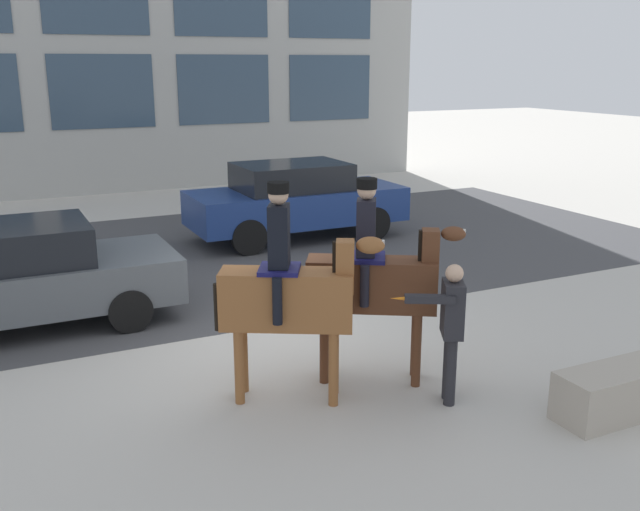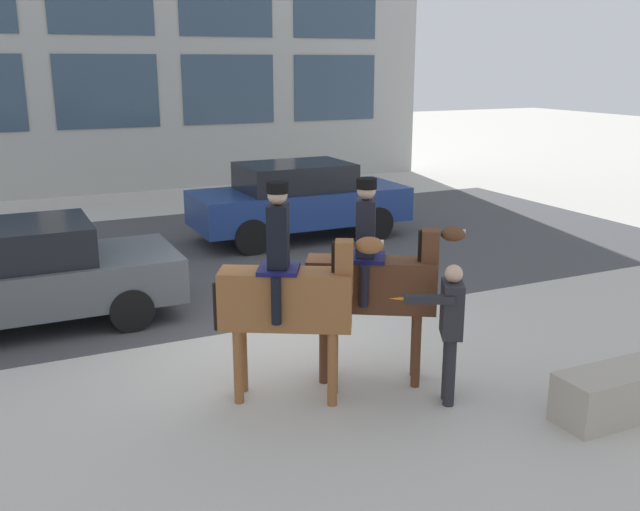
{
  "view_description": "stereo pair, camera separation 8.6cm",
  "coord_description": "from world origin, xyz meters",
  "px_view_note": "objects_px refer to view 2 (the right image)",
  "views": [
    {
      "loc": [
        -3.49,
        -8.73,
        3.77
      ],
      "look_at": [
        0.22,
        -1.04,
        1.45
      ],
      "focal_mm": 40.0,
      "sensor_mm": 36.0,
      "label": 1
    },
    {
      "loc": [
        -3.41,
        -8.76,
        3.77
      ],
      "look_at": [
        0.22,
        -1.04,
        1.45
      ],
      "focal_mm": 40.0,
      "sensor_mm": 36.0,
      "label": 2
    }
  ],
  "objects_px": {
    "mounted_horse_companion": "(374,279)",
    "street_car_far_lane": "(299,199)",
    "pedestrian_bystander": "(450,323)",
    "mounted_horse_lead": "(289,292)",
    "street_car_near_lane": "(18,275)",
    "planter_ledge": "(631,390)"
  },
  "relations": [
    {
      "from": "pedestrian_bystander",
      "to": "planter_ledge",
      "type": "relative_size",
      "value": 0.88
    },
    {
      "from": "planter_ledge",
      "to": "mounted_horse_lead",
      "type": "bearing_deg",
      "value": 149.24
    },
    {
      "from": "mounted_horse_lead",
      "to": "street_car_far_lane",
      "type": "relative_size",
      "value": 0.54
    },
    {
      "from": "street_car_near_lane",
      "to": "mounted_horse_companion",
      "type": "bearing_deg",
      "value": -45.12
    },
    {
      "from": "street_car_far_lane",
      "to": "street_car_near_lane",
      "type": "bearing_deg",
      "value": -150.88
    },
    {
      "from": "street_car_near_lane",
      "to": "planter_ledge",
      "type": "bearing_deg",
      "value": -44.26
    },
    {
      "from": "street_car_near_lane",
      "to": "planter_ledge",
      "type": "relative_size",
      "value": 2.42
    },
    {
      "from": "mounted_horse_lead",
      "to": "street_car_near_lane",
      "type": "xyz_separation_m",
      "value": [
        -2.65,
        3.83,
        -0.49
      ]
    },
    {
      "from": "pedestrian_bystander",
      "to": "street_car_far_lane",
      "type": "height_order",
      "value": "street_car_far_lane"
    },
    {
      "from": "pedestrian_bystander",
      "to": "mounted_horse_companion",
      "type": "bearing_deg",
      "value": -34.4
    },
    {
      "from": "pedestrian_bystander",
      "to": "planter_ledge",
      "type": "xyz_separation_m",
      "value": [
        1.69,
        -1.08,
        -0.69
      ]
    },
    {
      "from": "mounted_horse_companion",
      "to": "street_car_near_lane",
      "type": "xyz_separation_m",
      "value": [
        -3.77,
        3.79,
        -0.5
      ]
    },
    {
      "from": "mounted_horse_companion",
      "to": "pedestrian_bystander",
      "type": "xyz_separation_m",
      "value": [
        0.46,
        -0.91,
        -0.33
      ]
    },
    {
      "from": "street_car_near_lane",
      "to": "street_car_far_lane",
      "type": "distance_m",
      "value": 6.72
    },
    {
      "from": "mounted_horse_companion",
      "to": "pedestrian_bystander",
      "type": "bearing_deg",
      "value": -32.03
    },
    {
      "from": "mounted_horse_companion",
      "to": "street_car_far_lane",
      "type": "relative_size",
      "value": 0.53
    },
    {
      "from": "mounted_horse_lead",
      "to": "street_car_near_lane",
      "type": "relative_size",
      "value": 0.56
    },
    {
      "from": "mounted_horse_companion",
      "to": "street_car_far_lane",
      "type": "bearing_deg",
      "value": 104.27
    },
    {
      "from": "street_car_far_lane",
      "to": "mounted_horse_companion",
      "type": "bearing_deg",
      "value": -106.55
    },
    {
      "from": "street_car_far_lane",
      "to": "planter_ledge",
      "type": "height_order",
      "value": "street_car_far_lane"
    },
    {
      "from": "mounted_horse_lead",
      "to": "street_car_far_lane",
      "type": "xyz_separation_m",
      "value": [
        3.21,
        7.09,
        -0.41
      ]
    },
    {
      "from": "mounted_horse_companion",
      "to": "street_car_near_lane",
      "type": "relative_size",
      "value": 0.55
    }
  ]
}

